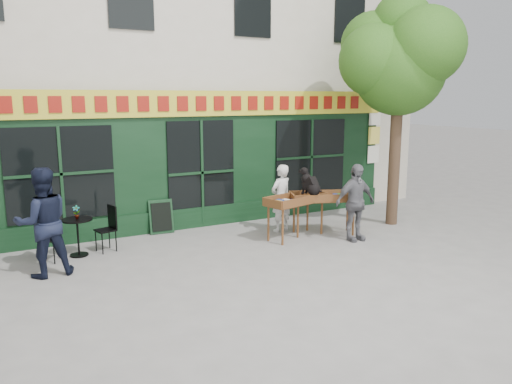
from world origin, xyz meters
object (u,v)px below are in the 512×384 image
Objects in this scene: woman at (281,198)px; bistro_table at (78,230)px; dog at (311,181)px; man_right at (355,202)px; book_cart_right at (324,199)px; man_left at (43,222)px; book_cart_center at (296,202)px.

woman is 2.10× the size of bistro_table.
dog is 0.79× the size of bistro_table.
man_right is 5.87m from bistro_table.
book_cart_right is at bearing -10.81° from bistro_table.
book_cart_right reaches higher than bistro_table.
book_cart_right is 0.83× the size of man_left.
dog is at bearing 174.81° from man_left.
man_left is at bearing 165.15° from book_cart_center.
woman is at bearing 157.18° from book_cart_right.
dog reaches higher than book_cart_center.
book_cart_center reaches higher than bistro_table.
man_right is at bearing -52.14° from book_cart_center.
bistro_table is (-4.92, 1.01, -0.75)m from dog.
man_left reaches higher than woman.
woman is at bearing 75.79° from book_cart_center.
man_left is at bearing 173.31° from man_right.
man_right is (0.30, -0.75, 0.04)m from book_cart_right.
woman is at bearing -177.68° from man_left.
man_left is at bearing -127.87° from bistro_table.
man_right is 6.35m from man_left.
bistro_table is 1.22m from man_left.
man_left reaches higher than man_right.
man_left is (-5.27, 0.06, 0.16)m from book_cart_center.
dog is 0.38× the size of woman.
book_cart_center is at bearing 157.66° from dog.
woman reaches higher than bistro_table.
bistro_table is (-4.57, 0.96, -0.28)m from book_cart_center.
book_cart_center is 2.68× the size of dog.
book_cart_center is 0.73m from book_cart_right.
man_left is at bearing -7.80° from woman.
woman is 0.82× the size of man_left.
book_cart_right is (0.73, -0.70, 0.02)m from woman.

